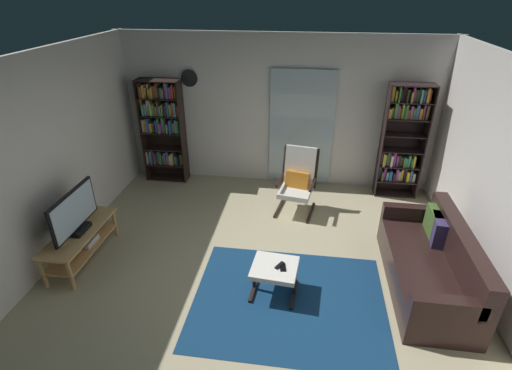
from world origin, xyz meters
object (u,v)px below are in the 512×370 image
object	(u,v)px
tv_stand	(82,240)
tv_remote	(279,265)
bookshelf_near_tv	(162,125)
leather_sofa	(431,265)
wall_clock	(189,78)
ottoman	(275,271)
cell_phone	(283,267)
bookshelf_near_sofa	(402,139)
television	(74,213)
lounge_armchair	(298,179)

from	to	relation	value
tv_stand	tv_remote	world-z (taller)	tv_stand
bookshelf_near_tv	tv_remote	size ratio (longest dim) A/B	12.85
tv_stand	leather_sofa	distance (m)	4.40
wall_clock	leather_sofa	bearing A→B (deg)	-34.88
bookshelf_near_tv	ottoman	distance (m)	3.64
tv_stand	wall_clock	bearing A→B (deg)	72.95
tv_stand	wall_clock	size ratio (longest dim) A/B	4.27
bookshelf_near_tv	cell_phone	distance (m)	3.70
tv_remote	wall_clock	world-z (taller)	wall_clock
leather_sofa	tv_remote	xyz separation A→B (m)	(-1.78, -0.39, 0.11)
bookshelf_near_tv	wall_clock	xyz separation A→B (m)	(0.51, 0.16, 0.81)
bookshelf_near_sofa	wall_clock	world-z (taller)	wall_clock
wall_clock	tv_remote	bearing A→B (deg)	-57.89
bookshelf_near_tv	leather_sofa	distance (m)	4.80
tv_stand	bookshelf_near_tv	world-z (taller)	bookshelf_near_tv
tv_stand	bookshelf_near_sofa	world-z (taller)	bookshelf_near_sofa
tv_remote	television	bearing A→B (deg)	-156.15
tv_remote	tv_stand	bearing A→B (deg)	-156.35
bookshelf_near_sofa	television	bearing A→B (deg)	-150.92
tv_remote	cell_phone	size ratio (longest dim) A/B	1.03
lounge_armchair	television	bearing A→B (deg)	-148.23
bookshelf_near_sofa	wall_clock	xyz separation A→B (m)	(-3.59, 0.18, 0.83)
leather_sofa	tv_remote	distance (m)	1.83
tv_stand	bookshelf_near_sofa	distance (m)	5.07
ottoman	wall_clock	xyz separation A→B (m)	(-1.76, 2.91, 1.52)
tv_stand	tv_remote	distance (m)	2.64
ottoman	leather_sofa	bearing A→B (deg)	12.23
leather_sofa	wall_clock	xyz separation A→B (m)	(-3.60, 2.51, 1.55)
tv_stand	television	bearing A→B (deg)	-76.78
ottoman	wall_clock	size ratio (longest dim) A/B	1.93
cell_phone	television	bearing A→B (deg)	164.48
tv_stand	tv_remote	xyz separation A→B (m)	(2.62, -0.28, 0.11)
cell_phone	wall_clock	xyz separation A→B (m)	(-1.86, 2.92, 1.45)
tv_stand	cell_phone	xyz separation A→B (m)	(2.66, -0.31, 0.11)
tv_stand	ottoman	xyz separation A→B (m)	(2.57, -0.29, 0.03)
lounge_armchair	ottoman	world-z (taller)	lounge_armchair
tv_stand	lounge_armchair	size ratio (longest dim) A/B	1.21
tv_stand	cell_phone	size ratio (longest dim) A/B	8.85
leather_sofa	tv_stand	bearing A→B (deg)	-178.63
tv_stand	television	xyz separation A→B (m)	(0.00, -0.01, 0.42)
bookshelf_near_sofa	ottoman	bearing A→B (deg)	-123.84
lounge_armchair	bookshelf_near_sofa	bearing A→B (deg)	24.30
bookshelf_near_sofa	cell_phone	bearing A→B (deg)	-122.31
tv_stand	tv_remote	size ratio (longest dim) A/B	8.60
bookshelf_near_tv	bookshelf_near_sofa	xyz separation A→B (m)	(4.10, -0.02, -0.02)
cell_phone	tv_stand	bearing A→B (deg)	164.29
tv_stand	television	distance (m)	0.42
bookshelf_near_sofa	cell_phone	world-z (taller)	bookshelf_near_sofa
television	leather_sofa	xyz separation A→B (m)	(4.40, 0.11, -0.41)
leather_sofa	cell_phone	xyz separation A→B (m)	(-1.74, -0.41, 0.10)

